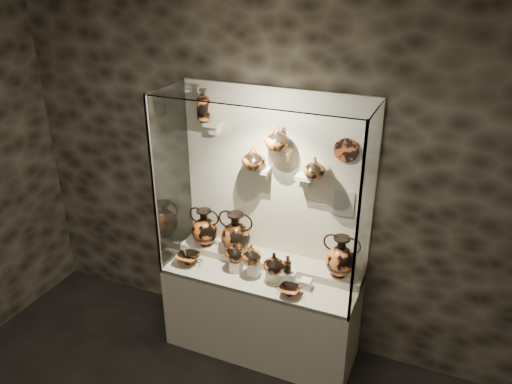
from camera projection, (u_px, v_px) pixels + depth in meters
wall_back at (276, 179)px, 4.30m from camera, size 5.00×0.02×3.20m
plinth at (261, 313)px, 4.54m from camera, size 1.70×0.60×0.80m
front_tier at (262, 275)px, 4.36m from camera, size 1.68×0.58×0.03m
rear_tier at (269, 261)px, 4.49m from camera, size 1.70×0.25×0.10m
back_panel at (276, 179)px, 4.29m from camera, size 1.70×0.03×1.60m
glass_front at (247, 209)px, 3.78m from camera, size 1.70×0.01×1.60m
glass_left at (172, 177)px, 4.33m from camera, size 0.01×0.60×1.60m
glass_right at (366, 213)px, 3.73m from camera, size 0.01×0.60×1.60m
glass_top at (263, 97)px, 3.69m from camera, size 1.70×0.60×0.01m
frame_post_left at (154, 190)px, 4.08m from camera, size 0.02×0.02×1.60m
frame_post_right at (357, 230)px, 3.49m from camera, size 0.02×0.02×1.60m
pedestal_a at (236, 266)px, 4.37m from camera, size 0.09×0.09×0.10m
pedestal_b at (254, 269)px, 4.30m from camera, size 0.09×0.09×0.13m
pedestal_c at (272, 275)px, 4.25m from camera, size 0.09×0.09×0.09m
pedestal_d at (290, 278)px, 4.19m from camera, size 0.09×0.09×0.12m
pedestal_e at (306, 284)px, 4.15m from camera, size 0.09×0.09×0.08m
bracket_ul at (213, 124)px, 4.23m from camera, size 0.14×0.12×0.04m
bracket_ca at (262, 170)px, 4.22m from camera, size 0.14×0.12×0.04m
bracket_cb at (285, 151)px, 4.07m from camera, size 0.10×0.12×0.04m
bracket_cc at (305, 177)px, 4.09m from camera, size 0.14×0.12×0.04m
amphora_left at (205, 227)px, 4.59m from camera, size 0.32×0.32×0.36m
amphora_mid at (236, 233)px, 4.46m from camera, size 0.37×0.37×0.40m
amphora_right at (341, 256)px, 4.14m from camera, size 0.33×0.33×0.37m
jug_a at (235, 251)px, 4.33m from camera, size 0.19×0.19×0.17m
jug_b at (251, 254)px, 4.23m from camera, size 0.22×0.22×0.18m
jug_c at (274, 263)px, 4.17m from camera, size 0.20×0.20×0.19m
lekythos_small at (288, 263)px, 4.12m from camera, size 0.10×0.10×0.18m
kylix_left at (188, 258)px, 4.48m from camera, size 0.32×0.29×0.11m
kylix_right at (290, 290)px, 4.06m from camera, size 0.27×0.24×0.09m
lekythos_tall at (203, 104)px, 4.17m from camera, size 0.13×0.13×0.31m
ovoid_vase_a at (253, 158)px, 4.15m from camera, size 0.24×0.24×0.21m
ovoid_vase_b at (277, 138)px, 3.99m from camera, size 0.26×0.26×0.21m
ovoid_vase_c at (314, 168)px, 3.98m from camera, size 0.20×0.20×0.18m
wall_plate at (346, 150)px, 3.91m from camera, size 0.20×0.02×0.20m
info_placard at (344, 204)px, 4.10m from camera, size 0.17×0.01×0.23m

